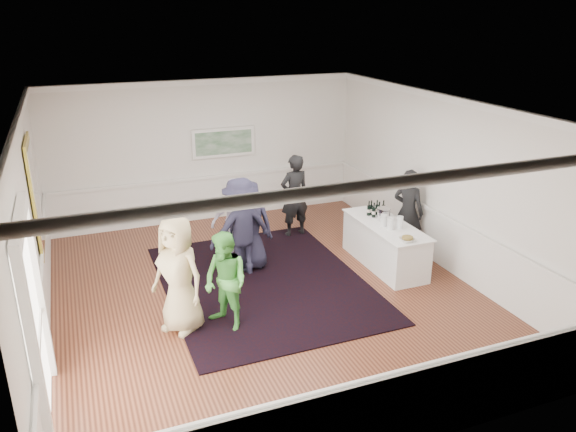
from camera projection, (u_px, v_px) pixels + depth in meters
name	position (u px, v px, depth m)	size (l,w,h in m)	color
floor	(266.00, 293.00, 9.69)	(8.00, 8.00, 0.00)	brown
ceiling	(263.00, 107.00, 8.58)	(7.00, 8.00, 0.02)	white
wall_left	(31.00, 236.00, 7.93)	(0.02, 8.00, 3.20)	white
wall_right	(444.00, 183.00, 10.34)	(0.02, 8.00, 3.20)	white
wall_back	(206.00, 151.00, 12.62)	(7.00, 0.02, 3.20)	white
wall_front	(396.00, 328.00, 5.65)	(7.00, 0.02, 3.20)	white
wainscoting	(266.00, 267.00, 9.52)	(7.00, 8.00, 1.00)	white
mirror	(35.00, 195.00, 9.01)	(0.05, 1.25, 1.85)	gold
doorway	(34.00, 310.00, 6.36)	(0.10, 1.78, 2.56)	white
landscape_painting	(224.00, 142.00, 12.65)	(1.44, 0.06, 0.66)	white
area_rug	(264.00, 282.00, 10.05)	(3.42, 4.48, 0.02)	black
serving_table	(385.00, 244.00, 10.63)	(0.79, 2.08, 0.84)	white
bartender	(408.00, 212.00, 11.04)	(0.63, 0.41, 1.73)	black
guest_tan	(178.00, 275.00, 8.32)	(0.89, 0.58, 1.83)	tan
guest_green	(226.00, 282.00, 8.42)	(0.75, 0.58, 1.54)	#51B347
guest_lilac	(236.00, 221.00, 10.62)	(0.99, 0.41, 1.68)	silver
guest_dark_a	(241.00, 227.00, 10.11)	(1.19, 0.68, 1.84)	#1E1D30
guest_dark_b	(294.00, 196.00, 11.89)	(0.65, 0.43, 1.78)	black
guest_navy	(250.00, 226.00, 10.39)	(0.83, 0.54, 1.69)	#1E1D30
wine_bottles	(376.00, 208.00, 10.85)	(0.35, 0.21, 0.31)	black
juice_pitchers	(391.00, 222.00, 10.25)	(0.34, 0.31, 0.24)	#5AA33A
ice_bucket	(384.00, 215.00, 10.62)	(0.26, 0.26, 0.24)	silver
nut_bowl	(407.00, 239.00, 9.70)	(0.27, 0.27, 0.08)	white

